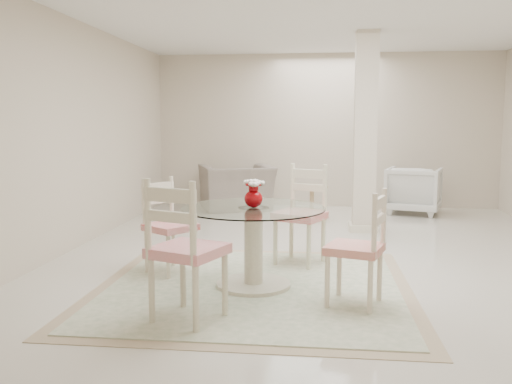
# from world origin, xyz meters

# --- Properties ---
(ground) EXTENTS (7.00, 7.00, 0.00)m
(ground) POSITION_xyz_m (0.00, 0.00, 0.00)
(ground) COLOR beige
(ground) RESTS_ON ground
(room_shell) EXTENTS (6.02, 7.02, 2.71)m
(room_shell) POSITION_xyz_m (0.00, 0.00, 1.86)
(room_shell) COLOR beige
(room_shell) RESTS_ON ground
(column) EXTENTS (0.30, 0.30, 2.70)m
(column) POSITION_xyz_m (0.50, 1.30, 1.35)
(column) COLOR beige
(column) RESTS_ON ground
(area_rug) EXTENTS (2.83, 2.83, 0.02)m
(area_rug) POSITION_xyz_m (-0.70, -1.50, 0.01)
(area_rug) COLOR tan
(area_rug) RESTS_ON ground
(dining_table) EXTENTS (1.28, 1.28, 0.74)m
(dining_table) POSITION_xyz_m (-0.70, -1.50, 0.38)
(dining_table) COLOR beige
(dining_table) RESTS_ON ground
(red_vase) EXTENTS (0.19, 0.18, 0.25)m
(red_vase) POSITION_xyz_m (-0.70, -1.50, 0.86)
(red_vase) COLOR #A0040A
(red_vase) RESTS_ON dining_table
(dining_chair_east) EXTENTS (0.53, 0.53, 1.05)m
(dining_chair_east) POSITION_xyz_m (0.23, -1.91, 0.55)
(dining_chair_east) COLOR #F5E5C9
(dining_chair_east) RESTS_ON ground
(dining_chair_north) EXTENTS (0.61, 0.61, 1.15)m
(dining_chair_north) POSITION_xyz_m (-0.29, -0.56, 0.61)
(dining_chair_north) COLOR beige
(dining_chair_north) RESTS_ON ground
(dining_chair_west) EXTENTS (0.58, 0.58, 1.04)m
(dining_chair_west) POSITION_xyz_m (-1.63, -1.07, 0.55)
(dining_chair_west) COLOR #F3E5C8
(dining_chair_west) RESTS_ON ground
(dining_chair_south) EXTENTS (0.62, 0.62, 1.20)m
(dining_chair_south) POSITION_xyz_m (-1.12, -2.44, 0.63)
(dining_chair_south) COLOR beige
(dining_chair_south) RESTS_ON ground
(recliner_taupe) EXTENTS (1.47, 1.38, 0.76)m
(recliner_taupe) POSITION_xyz_m (-1.52, 2.94, 0.38)
(recliner_taupe) COLOR gray
(recliner_taupe) RESTS_ON ground
(armchair_white) EXTENTS (1.05, 1.06, 0.77)m
(armchair_white) POSITION_xyz_m (1.45, 2.87, 0.39)
(armchair_white) COLOR silver
(armchair_white) RESTS_ON ground
(side_table) EXTENTS (0.50, 0.50, 0.52)m
(side_table) POSITION_xyz_m (-0.22, 2.17, 0.24)
(side_table) COLOR tan
(side_table) RESTS_ON ground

